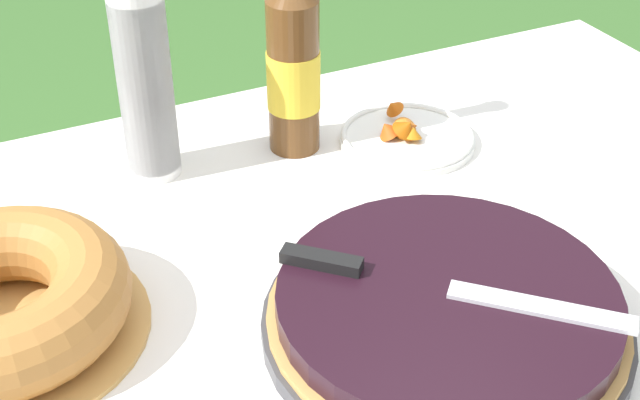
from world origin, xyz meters
TOP-DOWN VIEW (x-y plane):
  - garden_table at (0.00, 0.00)m, footprint 1.68×1.08m
  - tablecloth at (0.00, 0.00)m, footprint 1.69×1.09m
  - berry_tart at (0.15, -0.08)m, footprint 0.40×0.40m
  - serving_knife at (0.13, -0.06)m, footprint 0.29×0.28m
  - cup_stack at (-0.04, 0.37)m, footprint 0.07×0.07m
  - cider_bottle_amber at (0.17, 0.35)m, footprint 0.07×0.07m
  - snack_plate_left at (0.32, 0.29)m, footprint 0.20×0.20m

SIDE VIEW (x-z plane):
  - garden_table at x=0.00m, z-range 0.32..1.08m
  - tablecloth at x=0.00m, z-range 0.70..0.81m
  - snack_plate_left at x=0.32m, z-range 0.75..0.81m
  - berry_tart at x=0.15m, z-range 0.77..0.82m
  - serving_knife at x=0.13m, z-range 0.82..0.84m
  - cider_bottle_amber at x=0.17m, z-range 0.73..1.07m
  - cup_stack at x=-0.04m, z-range 0.77..1.03m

